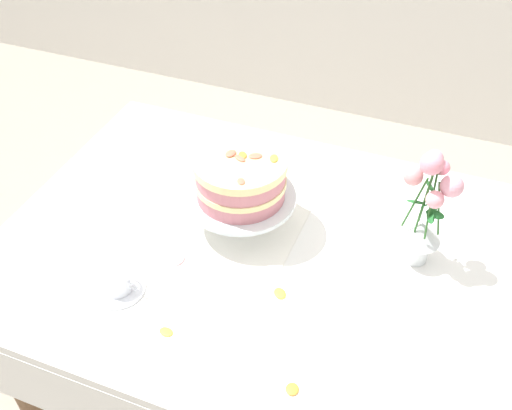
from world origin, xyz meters
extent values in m
plane|color=#9E9384|center=(0.00, 0.00, 0.00)|extent=(12.00, 12.00, 0.00)
cube|color=white|center=(0.00, 0.00, 0.72)|extent=(1.40, 1.00, 0.03)
cylinder|color=brown|center=(-0.60, -0.40, 0.35)|extent=(0.06, 0.06, 0.71)
cylinder|color=brown|center=(-0.60, 0.40, 0.35)|extent=(0.06, 0.06, 0.71)
cylinder|color=brown|center=(0.60, 0.40, 0.35)|extent=(0.06, 0.06, 0.71)
cube|color=white|center=(-0.10, 0.06, 0.74)|extent=(0.33, 0.33, 0.00)
cylinder|color=silver|center=(-0.10, 0.06, 0.75)|extent=(0.11, 0.11, 0.01)
cylinder|color=silver|center=(-0.10, 0.06, 0.79)|extent=(0.03, 0.03, 0.07)
cylinder|color=silver|center=(-0.10, 0.06, 0.83)|extent=(0.29, 0.29, 0.01)
cylinder|color=#CC7A84|center=(-0.10, 0.06, 0.86)|extent=(0.23, 0.23, 0.04)
cylinder|color=beige|center=(-0.10, 0.06, 0.89)|extent=(0.24, 0.24, 0.02)
cylinder|color=#CC7A84|center=(-0.10, 0.06, 0.92)|extent=(0.23, 0.23, 0.04)
cylinder|color=beige|center=(-0.10, 0.06, 0.95)|extent=(0.24, 0.24, 0.02)
ellipsoid|color=orange|center=(-0.10, 0.08, 0.96)|extent=(0.03, 0.04, 0.01)
ellipsoid|color=#E56B51|center=(-0.06, -0.02, 0.96)|extent=(0.03, 0.03, 0.00)
ellipsoid|color=yellow|center=(-0.02, 0.09, 0.96)|extent=(0.03, 0.04, 0.01)
ellipsoid|color=#E56B51|center=(-0.10, 0.06, 0.96)|extent=(0.04, 0.03, 0.00)
ellipsoid|color=#E56B51|center=(-0.07, 0.08, 0.96)|extent=(0.04, 0.04, 0.00)
ellipsoid|color=#E56B51|center=(-0.13, 0.07, 0.96)|extent=(0.03, 0.04, 0.01)
cylinder|color=silver|center=(0.36, 0.10, 0.77)|extent=(0.06, 0.06, 0.07)
cone|color=silver|center=(0.36, 0.10, 0.84)|extent=(0.10, 0.10, 0.06)
cylinder|color=#2D6028|center=(0.39, 0.10, 0.92)|extent=(0.03, 0.01, 0.15)
sphere|color=#EAA1B4|center=(0.40, 0.10, 0.99)|extent=(0.05, 0.05, 0.05)
ellipsoid|color=#236B2D|center=(0.38, 0.09, 0.91)|extent=(0.05, 0.02, 0.02)
cylinder|color=#2D6028|center=(0.37, 0.12, 0.93)|extent=(0.01, 0.03, 0.17)
sphere|color=pink|center=(0.37, 0.13, 1.01)|extent=(0.04, 0.04, 0.04)
ellipsoid|color=#236B2D|center=(0.38, 0.12, 0.89)|extent=(0.03, 0.05, 0.01)
cylinder|color=#2D6028|center=(0.35, 0.12, 0.94)|extent=(0.01, 0.02, 0.19)
sphere|color=pink|center=(0.35, 0.13, 1.04)|extent=(0.04, 0.04, 0.04)
ellipsoid|color=#236B2D|center=(0.36, 0.11, 0.97)|extent=(0.03, 0.05, 0.01)
cylinder|color=#2D6028|center=(0.33, 0.10, 0.92)|extent=(0.04, 0.01, 0.16)
sphere|color=pink|center=(0.31, 0.10, 1.00)|extent=(0.05, 0.05, 0.05)
ellipsoid|color=#236B2D|center=(0.33, 0.10, 0.92)|extent=(0.05, 0.02, 0.01)
cylinder|color=#2D6028|center=(0.35, 0.09, 0.95)|extent=(0.01, 0.02, 0.21)
sphere|color=pink|center=(0.35, 0.08, 1.05)|extent=(0.05, 0.05, 0.05)
ellipsoid|color=#236B2D|center=(0.36, 0.09, 0.93)|extent=(0.04, 0.04, 0.02)
cylinder|color=#2D6028|center=(0.37, 0.08, 0.90)|extent=(0.01, 0.03, 0.13)
sphere|color=pink|center=(0.37, 0.07, 0.97)|extent=(0.04, 0.04, 0.04)
ellipsoid|color=#236B2D|center=(0.37, 0.08, 0.91)|extent=(0.03, 0.05, 0.02)
cylinder|color=white|center=(-0.29, -0.26, 0.74)|extent=(0.13, 0.13, 0.01)
cylinder|color=white|center=(-0.29, -0.26, 0.77)|extent=(0.07, 0.07, 0.05)
torus|color=white|center=(-0.24, -0.26, 0.77)|extent=(0.03, 0.01, 0.03)
ellipsoid|color=yellow|center=(0.08, -0.14, 0.74)|extent=(0.04, 0.05, 0.01)
ellipsoid|color=orange|center=(0.19, -0.37, 0.74)|extent=(0.03, 0.04, 0.01)
ellipsoid|color=pink|center=(-0.19, -0.12, 0.74)|extent=(0.03, 0.04, 0.01)
ellipsoid|color=yellow|center=(-0.12, -0.33, 0.74)|extent=(0.04, 0.03, 0.00)
camera|label=1|loc=(0.36, -1.00, 1.83)|focal=41.04mm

